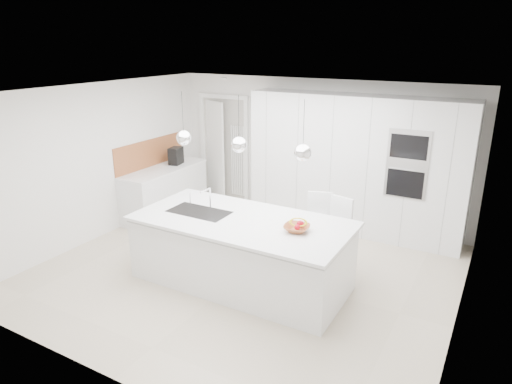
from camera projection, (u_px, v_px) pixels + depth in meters
The scene contains 26 objects.
floor at pixel (246, 271), 6.47m from camera, with size 5.50×5.50×0.00m, color #C3B39A.
wall_back at pixel (316, 150), 8.14m from camera, with size 5.50×5.50×0.00m, color white.
wall_left at pixel (99, 162), 7.36m from camera, with size 5.00×5.00×0.00m, color white.
ceiling at pixel (244, 92), 5.68m from camera, with size 5.50×5.50×0.00m, color white.
tall_cabinets at pixel (354, 165), 7.55m from camera, with size 3.60×0.60×2.30m, color white.
oven_stack at pixel (407, 165), 6.82m from camera, with size 0.62×0.04×1.05m, color #A5A5A8, non-canonical shape.
doorway_frame at pixel (224, 151), 9.10m from camera, with size 1.11×0.08×2.13m, color white, non-canonical shape.
hallway_door at pixel (213, 151), 9.18m from camera, with size 0.82×0.04×2.00m, color white.
radiator at pixel (238, 161), 9.00m from camera, with size 0.32×0.04×1.40m, color white, non-canonical shape.
left_base_cabinets at pixel (165, 192), 8.47m from camera, with size 0.60×1.80×0.86m, color white.
left_worktop at pixel (164, 169), 8.33m from camera, with size 0.62×1.82×0.04m, color white.
oak_backsplash at pixel (150, 153), 8.38m from camera, with size 0.02×1.80×0.50m, color #A96238.
island_base at pixel (240, 253), 6.04m from camera, with size 2.80×1.20×0.86m, color white.
island_worktop at pixel (242, 221), 5.94m from camera, with size 2.84×1.40×0.04m, color white.
island_sink at pixel (199, 217), 6.22m from camera, with size 0.84×0.44×0.18m, color #3F3F42, non-canonical shape.
island_tap at pixel (210, 198), 6.29m from camera, with size 0.02×0.02×0.30m, color white.
pendant_left at pixel (184, 138), 5.97m from camera, with size 0.20×0.20×0.20m, color white.
pendant_mid at pixel (239, 145), 5.58m from camera, with size 0.20×0.20×0.20m, color white.
pendant_right at pixel (303, 153), 5.18m from camera, with size 0.20×0.20×0.20m, color white.
fruit_bowl at pixel (297, 228), 5.55m from camera, with size 0.32×0.32×0.08m, color #A96238.
espresso_machine at pixel (176, 156), 8.55m from camera, with size 0.19×0.29×0.32m, color black.
bar_stool_left at pixel (315, 231), 6.45m from camera, with size 0.36×0.50×1.08m, color white, non-canonical shape.
bar_stool_right at pixel (336, 238), 6.21m from camera, with size 0.36×0.50×1.09m, color white, non-canonical shape.
apple_a at pixel (297, 227), 5.51m from camera, with size 0.07×0.07×0.07m, color red.
apple_b at pixel (300, 224), 5.59m from camera, with size 0.09×0.09×0.09m, color red.
banana_bunch at pixel (298, 222), 5.52m from camera, with size 0.23×0.23×0.03m, color yellow.
Camera 1 is at (2.97, -4.97, 3.11)m, focal length 32.00 mm.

